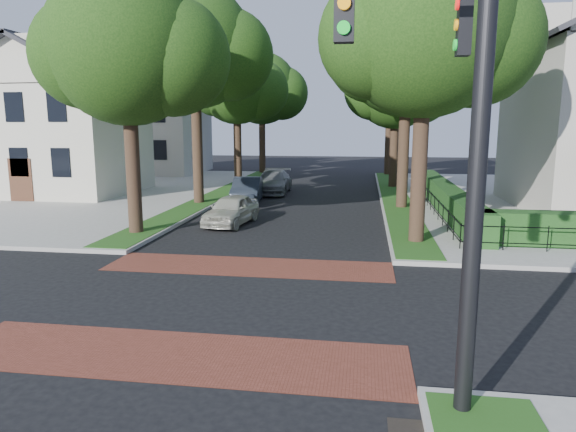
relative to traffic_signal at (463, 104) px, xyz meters
The scene contains 23 objects.
ground 8.09m from the traffic_signal, 137.91° to the left, with size 120.00×120.00×0.00m, color black.
sidewalk_nw 34.12m from the traffic_signal, 136.17° to the left, with size 30.00×30.00×0.15m, color gray.
crosswalk_far 10.20m from the traffic_signal, 122.69° to the left, with size 9.00×2.20×0.01m, color brown.
crosswalk_near 6.89m from the traffic_signal, 166.05° to the left, with size 9.00×2.20×0.01m, color brown.
storm_drain 4.77m from the traffic_signal, 135.00° to the right, with size 0.65×0.45×0.01m, color black.
grass_strip_ne 23.95m from the traffic_signal, 88.75° to the left, with size 1.60×29.80×0.02m, color #244B15.
grass_strip_nw 26.06m from the traffic_signal, 113.63° to the left, with size 1.60×29.80×0.02m, color #244B15.
tree_right_near 12.03m from the traffic_signal, 86.47° to the left, with size 7.75×6.67×10.66m.
tree_right_mid 19.95m from the traffic_signal, 87.89° to the left, with size 8.25×7.09×11.22m.
tree_right_far 28.73m from the traffic_signal, 88.57° to the left, with size 7.25×6.23×9.74m.
tree_right_back 37.74m from the traffic_signal, 88.91° to the left, with size 7.50×6.45×10.20m.
tree_left_near 15.74m from the traffic_signal, 131.45° to the left, with size 7.50×6.45×10.20m.
tree_left_mid 22.48m from the traffic_signal, 117.60° to the left, with size 8.00×6.88×11.48m.
tree_left_far 30.52m from the traffic_signal, 109.77° to the left, with size 7.00×6.02×9.86m.
tree_left_back 39.12m from the traffic_signal, 105.27° to the left, with size 7.75×6.66×10.44m.
hedge_main_road 20.01m from the traffic_signal, 81.75° to the left, with size 1.00×18.00×1.20m, color #163B14.
fence_main_road 19.95m from the traffic_signal, 84.08° to the left, with size 0.06×18.00×0.90m, color black, non-canonical shape.
house_left_near 30.29m from the traffic_signal, 132.28° to the left, with size 10.00×9.00×10.14m.
house_left_far 41.72m from the traffic_signal, 119.24° to the left, with size 10.00×9.00×10.14m.
traffic_signal is the anchor object (origin of this frame).
parked_car_front 16.47m from the traffic_signal, 116.74° to the left, with size 1.57×3.91×1.33m, color #BAB9A7.
parked_car_middle 22.49m from the traffic_signal, 111.02° to the left, with size 1.53×4.38×1.44m, color #212832.
parked_car_rear 26.22m from the traffic_signal, 106.10° to the left, with size 2.08×5.10×1.48m, color slate.
Camera 1 is at (3.53, -12.10, 4.43)m, focal length 32.00 mm.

